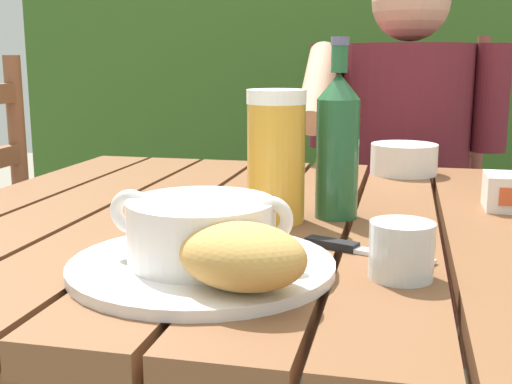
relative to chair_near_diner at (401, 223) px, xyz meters
name	(u,v)px	position (x,y,z in m)	size (l,w,h in m)	color
dining_table	(307,275)	(-0.13, -0.93, 0.14)	(1.13, 0.98, 0.72)	brown
hedge_backdrop	(359,27)	(-0.20, 0.95, 0.59)	(2.81, 0.86, 1.99)	#345921
chair_near_diner	(401,223)	(0.00, 0.00, 0.00)	(0.45, 0.44, 1.01)	brown
person_eating	(403,158)	(0.00, -0.20, 0.22)	(0.48, 0.47, 1.19)	maroon
serving_plate	(202,266)	(-0.21, -1.21, 0.24)	(0.29, 0.29, 0.01)	white
soup_bowl	(201,229)	(-0.21, -1.21, 0.28)	(0.21, 0.16, 0.08)	white
bread_roll	(242,256)	(-0.15, -1.28, 0.28)	(0.15, 0.13, 0.06)	tan
beer_glass	(276,156)	(-0.17, -0.97, 0.33)	(0.08, 0.08, 0.19)	gold
beer_bottle	(338,143)	(-0.09, -0.93, 0.34)	(0.06, 0.06, 0.26)	#245932
water_glass_small	(401,250)	(0.00, -1.19, 0.27)	(0.07, 0.07, 0.06)	silver
table_knife	(354,249)	(-0.05, -1.10, 0.24)	(0.16, 0.08, 0.01)	silver
diner_bowl	(404,159)	(0.00, -0.54, 0.27)	(0.13, 0.13, 0.06)	white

